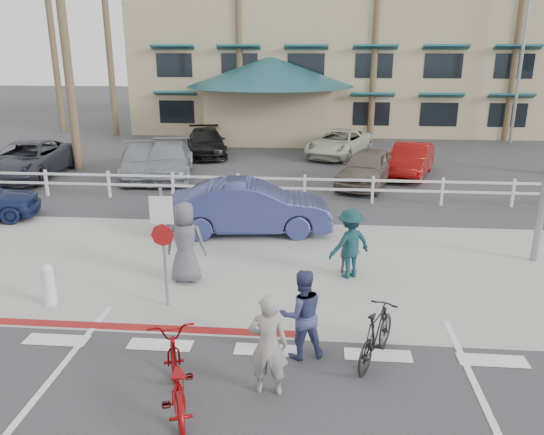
# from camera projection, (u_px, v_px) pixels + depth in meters

# --- Properties ---
(ground) EXTENTS (140.00, 140.00, 0.00)m
(ground) POSITION_uv_depth(u_px,v_px,m) (264.00, 369.00, 9.11)
(ground) COLOR #333335
(sidewalk_plaza) EXTENTS (22.00, 7.00, 0.01)m
(sidewalk_plaza) POSITION_uv_depth(u_px,v_px,m) (282.00, 267.00, 13.38)
(sidewalk_plaza) COLOR gray
(sidewalk_plaza) RESTS_ON ground
(cross_street) EXTENTS (40.00, 5.00, 0.01)m
(cross_street) POSITION_uv_depth(u_px,v_px,m) (290.00, 219.00, 17.18)
(cross_street) COLOR #333335
(cross_street) RESTS_ON ground
(parking_lot) EXTENTS (50.00, 16.00, 0.01)m
(parking_lot) POSITION_uv_depth(u_px,v_px,m) (301.00, 160.00, 26.19)
(parking_lot) COLOR #333335
(parking_lot) RESTS_ON ground
(curb_red) EXTENTS (7.00, 0.25, 0.02)m
(curb_red) POSITION_uv_depth(u_px,v_px,m) (120.00, 327.00, 10.49)
(curb_red) COLOR maroon
(curb_red) RESTS_ON ground
(rail_fence) EXTENTS (29.40, 0.16, 1.00)m
(rail_fence) POSITION_uv_depth(u_px,v_px,m) (307.00, 189.00, 18.88)
(rail_fence) COLOR silver
(rail_fence) RESTS_ON ground
(building) EXTENTS (28.00, 16.00, 11.30)m
(building) POSITION_uv_depth(u_px,v_px,m) (337.00, 43.00, 36.65)
(building) COLOR tan
(building) RESTS_ON ground
(sign_post) EXTENTS (0.50, 0.10, 2.90)m
(sign_post) POSITION_uv_depth(u_px,v_px,m) (164.00, 242.00, 10.95)
(sign_post) COLOR gray
(sign_post) RESTS_ON ground
(bollard_0) EXTENTS (0.26, 0.26, 0.95)m
(bollard_0) POSITION_uv_depth(u_px,v_px,m) (49.00, 285.00, 11.26)
(bollard_0) COLOR silver
(bollard_0) RESTS_ON ground
(streetlight_1) EXTENTS (0.60, 2.00, 9.50)m
(streetlight_1) POSITION_uv_depth(u_px,v_px,m) (522.00, 58.00, 29.45)
(streetlight_1) COLOR gray
(streetlight_1) RESTS_ON ground
(palm_0) EXTENTS (4.00, 4.00, 15.00)m
(palm_0) POSITION_uv_depth(u_px,v_px,m) (49.00, 11.00, 32.82)
(palm_0) COLOR #19431A
(palm_0) RESTS_ON ground
(palm_1) EXTENTS (4.00, 4.00, 13.00)m
(palm_1) POSITION_uv_depth(u_px,v_px,m) (107.00, 27.00, 31.85)
(palm_1) COLOR #19431A
(palm_1) RESTS_ON ground
(palm_2) EXTENTS (4.00, 4.00, 16.00)m
(palm_2) POSITION_uv_depth(u_px,v_px,m) (175.00, 1.00, 32.01)
(palm_2) COLOR #19431A
(palm_2) RESTS_ON ground
(palm_3) EXTENTS (4.00, 4.00, 14.00)m
(palm_3) POSITION_uv_depth(u_px,v_px,m) (239.00, 18.00, 31.04)
(palm_3) COLOR #19431A
(palm_3) RESTS_ON ground
(palm_4) EXTENTS (4.00, 4.00, 15.00)m
(palm_4) POSITION_uv_depth(u_px,v_px,m) (307.00, 9.00, 31.50)
(palm_4) COLOR #19431A
(palm_4) RESTS_ON ground
(palm_5) EXTENTS (4.00, 4.00, 13.00)m
(palm_5) POSITION_uv_depth(u_px,v_px,m) (376.00, 26.00, 30.53)
(palm_5) COLOR #19431A
(palm_5) RESTS_ON ground
(palm_7) EXTENTS (4.00, 4.00, 14.00)m
(palm_7) POSITION_uv_depth(u_px,v_px,m) (521.00, 16.00, 29.72)
(palm_7) COLOR #19431A
(palm_7) RESTS_ON ground
(palm_10) EXTENTS (4.00, 4.00, 12.00)m
(palm_10) POSITION_uv_depth(u_px,v_px,m) (64.00, 30.00, 22.35)
(palm_10) COLOR #19431A
(palm_10) RESTS_ON ground
(bike_red) EXTENTS (1.40, 2.26, 1.12)m
(bike_red) POSITION_uv_depth(u_px,v_px,m) (175.00, 377.00, 7.97)
(bike_red) COLOR maroon
(bike_red) RESTS_ON ground
(rider_red) EXTENTS (0.63, 0.42, 1.72)m
(rider_red) POSITION_uv_depth(u_px,v_px,m) (268.00, 345.00, 8.25)
(rider_red) COLOR gray
(rider_red) RESTS_ON ground
(bike_black) EXTENTS (1.15, 1.75, 1.02)m
(bike_black) POSITION_uv_depth(u_px,v_px,m) (376.00, 335.00, 9.23)
(bike_black) COLOR black
(bike_black) RESTS_ON ground
(rider_black) EXTENTS (0.96, 0.84, 1.66)m
(rider_black) POSITION_uv_depth(u_px,v_px,m) (302.00, 314.00, 9.28)
(rider_black) COLOR navy
(rider_black) RESTS_ON ground
(pedestrian_a) EXTENTS (1.27, 1.12, 1.70)m
(pedestrian_a) POSITION_uv_depth(u_px,v_px,m) (350.00, 244.00, 12.56)
(pedestrian_a) COLOR #11333B
(pedestrian_a) RESTS_ON ground
(pedestrian_child) EXTENTS (0.64, 0.28, 1.09)m
(pedestrian_child) POSITION_uv_depth(u_px,v_px,m) (347.00, 253.00, 12.83)
(pedestrian_child) COLOR slate
(pedestrian_child) RESTS_ON ground
(pedestrian_b) EXTENTS (0.95, 0.62, 1.94)m
(pedestrian_b) POSITION_uv_depth(u_px,v_px,m) (185.00, 243.00, 12.29)
(pedestrian_b) COLOR #53535D
(pedestrian_b) RESTS_ON ground
(car_white_sedan) EXTENTS (4.91, 2.24, 1.56)m
(car_white_sedan) POSITION_uv_depth(u_px,v_px,m) (250.00, 207.00, 15.68)
(car_white_sedan) COLOR navy
(car_white_sedan) RESTS_ON ground
(lot_car_0) EXTENTS (2.89, 5.64, 1.52)m
(lot_car_0) POSITION_uv_depth(u_px,v_px,m) (28.00, 160.00, 22.42)
(lot_car_0) COLOR #292B36
(lot_car_0) RESTS_ON ground
(lot_car_1) EXTENTS (3.19, 4.95, 1.33)m
(lot_car_1) POSITION_uv_depth(u_px,v_px,m) (141.00, 162.00, 22.55)
(lot_car_1) COLOR gray
(lot_car_1) RESTS_ON ground
(lot_car_2) EXTENTS (3.09, 4.60, 1.46)m
(lot_car_2) POSITION_uv_depth(u_px,v_px,m) (367.00, 168.00, 21.13)
(lot_car_2) COLOR #60544A
(lot_car_2) RESTS_ON ground
(lot_car_3) EXTENTS (2.73, 4.47, 1.39)m
(lot_car_3) POSITION_uv_depth(u_px,v_px,m) (410.00, 160.00, 22.76)
(lot_car_3) COLOR #770807
(lot_car_3) RESTS_ON ground
(lot_car_4) EXTENTS (3.00, 4.94, 1.34)m
(lot_car_4) POSITION_uv_depth(u_px,v_px,m) (206.00, 143.00, 27.16)
(lot_car_4) COLOR black
(lot_car_4) RESTS_ON ground
(lot_car_5) EXTENTS (3.97, 5.32, 1.34)m
(lot_car_5) POSITION_uv_depth(u_px,v_px,m) (339.00, 143.00, 26.97)
(lot_car_5) COLOR beige
(lot_car_5) RESTS_ON ground
(lot_car_6) EXTENTS (2.89, 5.18, 1.42)m
(lot_car_6) POSITION_uv_depth(u_px,v_px,m) (168.00, 160.00, 22.61)
(lot_car_6) COLOR gray
(lot_car_6) RESTS_ON ground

